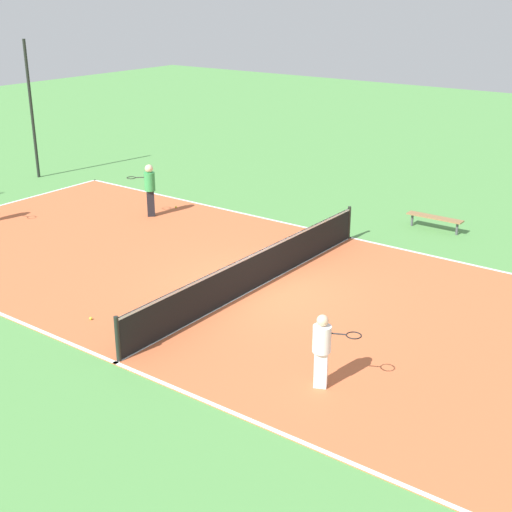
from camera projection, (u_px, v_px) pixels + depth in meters
ground_plane at (256, 288)px, 18.52m from camera, size 80.00×80.00×0.00m
court_surface at (256, 288)px, 18.52m from camera, size 9.93×23.62×0.02m
tennis_net at (256, 269)px, 18.33m from camera, size 9.73×0.10×1.02m
bench at (435, 218)px, 22.80m from camera, size 0.36×1.83×0.45m
player_near_white at (322, 347)px, 13.64m from camera, size 0.69×0.99×1.54m
player_far_green at (150, 187)px, 23.91m from camera, size 0.90×0.89×1.78m
tennis_ball_right_alley at (91, 318)px, 16.72m from camera, size 0.07×0.07×0.07m
tennis_ball_far_baseline at (176, 207)px, 25.14m from camera, size 0.07×0.07×0.07m
fence_post_back_right at (32, 110)px, 28.33m from camera, size 0.12×0.12×5.46m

